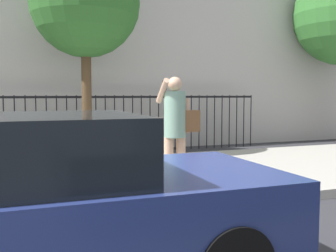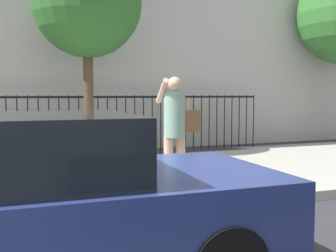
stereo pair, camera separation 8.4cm
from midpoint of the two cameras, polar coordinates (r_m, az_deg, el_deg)
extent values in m
plane|color=#333338|center=(5.09, -11.11, -14.06)|extent=(60.00, 60.00, 0.00)
cube|color=#B2ADA3|center=(7.17, -14.15, -8.00)|extent=(28.00, 4.40, 0.15)
cube|color=black|center=(10.69, -16.65, 4.00)|extent=(12.00, 0.04, 0.06)
cylinder|color=black|center=(10.69, -22.71, -0.19)|extent=(0.03, 0.03, 1.60)
cylinder|color=black|center=(10.69, -21.34, -0.15)|extent=(0.03, 0.03, 1.60)
cylinder|color=black|center=(10.69, -19.97, -0.11)|extent=(0.03, 0.03, 1.60)
cylinder|color=black|center=(10.70, -18.60, -0.07)|extent=(0.03, 0.03, 1.60)
cylinder|color=black|center=(10.71, -17.24, -0.03)|extent=(0.03, 0.03, 1.60)
cylinder|color=black|center=(10.73, -15.88, 0.01)|extent=(0.03, 0.03, 1.60)
cylinder|color=black|center=(10.75, -14.52, 0.04)|extent=(0.03, 0.03, 1.60)
cylinder|color=black|center=(10.78, -13.17, 0.08)|extent=(0.03, 0.03, 1.60)
cylinder|color=black|center=(10.82, -11.83, 0.12)|extent=(0.03, 0.03, 1.60)
cylinder|color=black|center=(10.86, -10.51, 0.16)|extent=(0.03, 0.03, 1.60)
cylinder|color=black|center=(10.91, -9.19, 0.20)|extent=(0.03, 0.03, 1.60)
cylinder|color=black|center=(10.97, -7.88, 0.23)|extent=(0.03, 0.03, 1.60)
cylinder|color=black|center=(11.03, -6.59, 0.27)|extent=(0.03, 0.03, 1.60)
cylinder|color=black|center=(11.09, -5.31, 0.30)|extent=(0.03, 0.03, 1.60)
cylinder|color=black|center=(11.16, -4.05, 0.34)|extent=(0.03, 0.03, 1.60)
cylinder|color=black|center=(11.24, -2.80, 0.37)|extent=(0.03, 0.03, 1.60)
cylinder|color=black|center=(11.32, -1.57, 0.41)|extent=(0.03, 0.03, 1.60)
cylinder|color=black|center=(11.41, -0.36, 0.44)|extent=(0.03, 0.03, 1.60)
cylinder|color=black|center=(11.50, 0.83, 0.47)|extent=(0.03, 0.03, 1.60)
cylinder|color=black|center=(11.60, 2.00, 0.50)|extent=(0.03, 0.03, 1.60)
cylinder|color=black|center=(11.70, 3.15, 0.53)|extent=(0.03, 0.03, 1.60)
cylinder|color=black|center=(11.80, 4.28, 0.56)|extent=(0.03, 0.03, 1.60)
cylinder|color=black|center=(11.91, 5.40, 0.59)|extent=(0.03, 0.03, 1.60)
cylinder|color=black|center=(12.03, 6.49, 0.62)|extent=(0.03, 0.03, 1.60)
cylinder|color=black|center=(12.15, 7.56, 0.65)|extent=(0.03, 0.03, 1.60)
cylinder|color=black|center=(12.27, 8.60, 0.68)|extent=(0.03, 0.03, 1.60)
cylinder|color=black|center=(12.40, 9.63, 0.70)|extent=(0.03, 0.03, 1.60)
cylinder|color=black|center=(12.53, 10.64, 0.73)|extent=(0.03, 0.03, 1.60)
cylinder|color=black|center=(12.67, 11.62, 0.75)|extent=(0.03, 0.03, 1.60)
cube|color=navy|center=(3.57, -18.43, -12.70)|extent=(4.21, 1.83, 0.70)
cube|color=black|center=(3.44, -22.01, -3.12)|extent=(2.01, 1.61, 0.55)
cylinder|color=black|center=(4.66, -1.57, -11.59)|extent=(0.64, 0.22, 0.64)
cylinder|color=tan|center=(6.29, -0.28, -5.25)|extent=(0.15, 0.15, 0.79)
cylinder|color=tan|center=(6.34, 1.46, -5.16)|extent=(0.15, 0.15, 0.79)
cylinder|color=gray|center=(6.23, 0.60, 1.69)|extent=(0.36, 0.36, 0.72)
sphere|color=tan|center=(6.23, 0.60, 6.06)|extent=(0.22, 0.22, 0.22)
cylinder|color=tan|center=(6.17, -1.18, 5.05)|extent=(0.13, 0.51, 0.39)
cylinder|color=tan|center=(6.29, 2.34, 1.51)|extent=(0.09, 0.09, 0.55)
cube|color=black|center=(6.24, -0.89, 5.87)|extent=(0.07, 0.02, 0.15)
cube|color=brown|center=(6.32, 2.85, 0.74)|extent=(0.29, 0.18, 0.34)
cylinder|color=#4C3823|center=(9.88, -11.84, 4.04)|extent=(0.24, 0.24, 3.09)
sphere|color=#2D6628|center=(10.12, -12.06, 16.99)|extent=(2.62, 2.62, 2.62)
camera|label=1|loc=(0.04, -90.37, -0.03)|focal=42.43mm
camera|label=2|loc=(0.04, 89.63, 0.03)|focal=42.43mm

